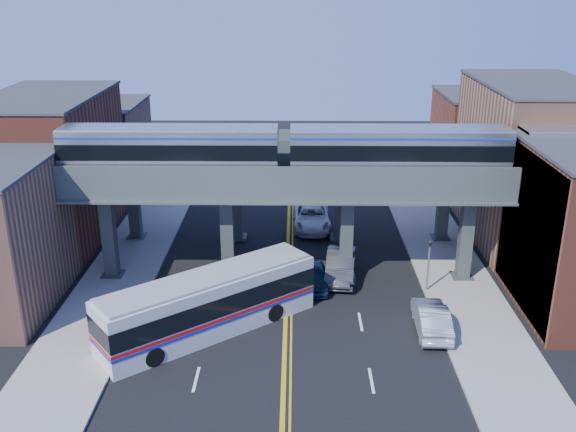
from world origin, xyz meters
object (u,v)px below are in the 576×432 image
Objects in this scene: transit_bus at (209,304)px; transit_train at (399,149)px; car_lane_b at (340,266)px; car_lane_c at (312,217)px; traffic_signal at (429,260)px; car_lane_a at (314,276)px; stop_sign at (291,288)px; car_parked_curb at (432,318)px; car_lane_d at (309,189)px.

transit_train is at bearing -6.34° from transit_bus.
car_lane_b reaches higher than car_lane_c.
traffic_signal is (2.05, -2.00, -6.80)m from transit_train.
transit_train is 10.53× the size of traffic_signal.
traffic_signal is 7.59m from car_lane_a.
car_lane_a is (1.50, 3.71, -0.99)m from stop_sign.
car_lane_c is (-7.29, 11.61, -1.41)m from traffic_signal.
car_parked_curb is at bearing -13.68° from stop_sign.
car_lane_a is 0.90× the size of car_parked_curb.
stop_sign is 9.41m from traffic_signal.
car_lane_c is 1.25× the size of car_lane_d.
car_lane_b is 0.86× the size of car_lane_c.
transit_bus is (-4.68, -2.14, -0.01)m from stop_sign.
car_lane_a is at bearing -137.97° from car_lane_b.
traffic_signal is (8.90, 3.00, 0.54)m from stop_sign.
car_lane_d is (1.50, 22.70, -1.02)m from stop_sign.
transit_bus is 1.91× the size of car_lane_c.
car_lane_b reaches higher than car_lane_a.
car_parked_curb is (6.70, -24.69, 0.09)m from car_lane_d.
car_lane_c is (6.29, 16.75, -0.86)m from transit_bus.
car_lane_b is at bearing 159.72° from traffic_signal.
car_parked_curb is at bearing -97.98° from traffic_signal.
traffic_signal is at bearing -95.92° from car_parked_curb.
car_parked_curb is at bearing -49.19° from car_lane_b.
car_lane_a is at bearing 174.54° from traffic_signal.
car_lane_c is (-1.76, 9.57, -0.01)m from car_lane_b.
car_parked_curb reaches higher than car_lane_d.
traffic_signal reaches higher than car_parked_curb.
car_parked_curb is (6.70, -5.70, 0.06)m from car_lane_a.
car_lane_d is at bearing 110.59° from traffic_signal.
transit_bus is at bearing -155.45° from stop_sign.
traffic_signal is 0.82× the size of car_parked_curb.
transit_bus is at bearing -111.76° from car_lane_c.
car_lane_b is (-5.54, 2.05, -1.40)m from traffic_signal.
stop_sign is 0.52× the size of car_parked_curb.
transit_bus is at bearing -131.90° from car_lane_b.
car_parked_curb reaches higher than car_lane_a.
car_lane_b is 9.73m from car_lane_c.
transit_train is at bearing 5.57° from car_lane_b.
transit_train is 11.22m from stop_sign.
traffic_signal is 0.34× the size of transit_bus.
car_parked_curb is (6.59, -16.61, -0.06)m from car_lane_c.
car_lane_d is at bearing 102.36° from car_lane_b.
car_lane_a is at bearing -38.35° from car_parked_curb.
car_parked_curb is (8.20, -2.00, -0.93)m from stop_sign.
traffic_signal is at bearing 18.63° from stop_sign.
car_lane_b is at bearing 33.19° from car_lane_a.
car_parked_curb is (-0.70, -5.00, -1.47)m from traffic_signal.
car_lane_d is at bearing 106.83° from transit_train.
transit_bus is at bearing -101.52° from car_lane_d.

